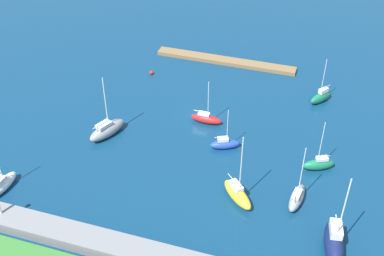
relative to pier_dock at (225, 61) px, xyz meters
The scene contains 13 objects.
water 18.94m from the pier_dock, 92.27° to the left, with size 160.00×160.00×0.00m, color navy.
pier_dock is the anchor object (origin of this frame).
breakwater 48.07m from the pier_dock, 90.89° to the left, with size 58.10×3.41×1.57m, color gray.
sailboat_gray_outer_mooring 30.15m from the pier_dock, 66.77° to the left, with size 4.68×7.04×10.37m.
sailboat_green_center_basin 32.84m from the pier_dock, 128.45° to the left, with size 4.87×3.36×8.39m.
sailboat_yellow_by_breakwater 36.78m from the pier_dock, 106.94° to the left, with size 5.57×5.53×10.88m.
sailboat_white_inner_mooring 47.51m from the pier_dock, 64.63° to the left, with size 1.96×5.42×7.80m.
sailboat_blue_east_end 25.99m from the pier_dock, 104.28° to the left, with size 4.78×3.27×6.98m.
sailboat_navy_along_channel 46.58m from the pier_dock, 120.52° to the left, with size 3.41×7.38×12.18m.
sailboat_red_west_end 19.92m from the pier_dock, 95.50° to the left, with size 5.14×1.63×7.81m.
sailboat_gray_far_south 38.12m from the pier_dock, 118.82° to the left, with size 2.33×5.50×9.22m.
sailboat_green_lone_south 20.61m from the pier_dock, 156.63° to the left, with size 3.93×4.60×8.40m.
mooring_buoy_red 14.70m from the pier_dock, 35.04° to the left, with size 0.74×0.74×0.74m, color red.
Camera 1 is at (-18.49, 63.27, 48.22)m, focal length 46.55 mm.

